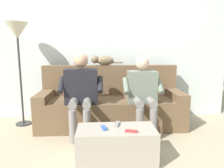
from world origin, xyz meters
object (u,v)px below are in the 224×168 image
Objects in this scene: person_left_seated at (143,90)px; cat_on_backrest at (103,60)px; coffee_table at (116,145)px; remote_blue at (104,128)px; couch at (111,106)px; floor_lamp at (17,37)px; remote_gray at (117,124)px; remote_red at (131,131)px; person_right_seated at (81,89)px.

person_left_seated is 0.90m from cat_on_backrest.
remote_blue is at bearing 2.38° from coffee_table.
couch is 1.38× the size of floor_lamp.
couch is at bearing -39.10° from person_left_seated.
remote_gray is at bearing 96.27° from cat_on_backrest.
person_left_seated is 0.94m from remote_red.
floor_lamp is at bearing 154.25° from remote_red.
floor_lamp is at bearing 6.87° from cat_on_backrest.
couch reaches higher than coffee_table.
cat_on_backrest reaches higher than remote_blue.
floor_lamp is at bearing -13.58° from person_left_seated.
person_right_seated reaches higher than remote_gray.
couch is 2.01× the size of person_left_seated.
couch is 0.76m from cat_on_backrest.
floor_lamp reaches higher than coffee_table.
remote_blue reaches higher than coffee_table.
remote_gray is (-0.14, 1.26, -0.63)m from cat_on_backrest.
person_right_seated is at bearing 38.77° from couch.
person_right_seated reaches higher than coffee_table.
cat_on_backrest is at bearing 114.71° from remote_red.
remote_gray is (-0.45, 0.67, -0.27)m from person_right_seated.
person_left_seated reaches higher than remote_gray.
coffee_table is at bearing 90.00° from couch.
floor_lamp is (1.41, -1.20, 1.20)m from coffee_table.
coffee_table is 1.59× the size of cat_on_backrest.
coffee_table is 0.26m from remote_red.
coffee_table is 0.98m from person_left_seated.
remote_blue is at bearing 89.67° from cat_on_backrest.
couch is 15.69× the size of remote_gray.
coffee_table is at bearing 139.44° from floor_lamp.
floor_lamp reaches higher than cat_on_backrest.
floor_lamp reaches higher than person_right_seated.
person_left_seated is at bearing 86.06° from remote_red.
cat_on_backrest is 4.69× the size of remote_blue.
couch is 4.21× the size of cat_on_backrest.
couch reaches higher than remote_red.
person_left_seated is 0.69× the size of floor_lamp.
couch is 1.12m from coffee_table.
cat_on_backrest is (0.12, -1.36, 0.83)m from coffee_table.
floor_lamp is at bearing -24.24° from person_right_seated.
person_left_seated reaches higher than couch.
floor_lamp is (1.28, 0.15, 0.37)m from cat_on_backrest.
remote_gray is at bearing -68.59° from remote_blue.
person_right_seated reaches higher than remote_blue.
person_right_seated is 10.23× the size of remote_blue.
person_right_seated is 1.30m from floor_lamp.
floor_lamp is at bearing -40.56° from coffee_table.
person_right_seated is at bearing -0.27° from person_left_seated.
cat_on_backrest is 1.34m from floor_lamp.
cat_on_backrest is 4.31× the size of remote_red.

